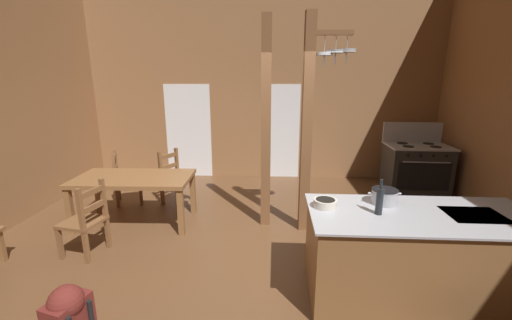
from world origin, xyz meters
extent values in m
cube|color=brown|center=(0.00, 0.00, -0.05)|extent=(8.21, 7.90, 0.10)
cube|color=#93663F|center=(0.00, 3.62, 2.32)|extent=(8.21, 0.14, 4.65)
cube|color=white|center=(-1.67, 3.54, 1.02)|extent=(1.00, 0.01, 2.05)
cube|color=white|center=(0.37, 3.54, 1.02)|extent=(0.84, 0.01, 2.05)
cube|color=brown|center=(1.61, -0.50, 0.45)|extent=(2.12, 0.94, 0.89)
cube|color=#A8AAB2|center=(1.61, -0.50, 0.90)|extent=(2.18, 1.00, 0.02)
cube|color=black|center=(2.08, -0.50, 0.91)|extent=(0.53, 0.41, 0.00)
cube|color=black|center=(1.61, -0.07, 0.05)|extent=(2.00, 0.08, 0.10)
cube|color=#2B2B2B|center=(2.98, 2.68, 0.45)|extent=(1.13, 0.80, 0.90)
cube|color=black|center=(2.97, 2.30, 0.42)|extent=(0.93, 0.04, 0.52)
cylinder|color=#A8AAB2|center=(2.97, 2.27, 0.70)|extent=(0.83, 0.05, 0.02)
cube|color=#A8AAB2|center=(2.98, 2.68, 0.92)|extent=(1.17, 0.84, 0.03)
cube|color=#A8AAB2|center=(3.00, 3.04, 1.12)|extent=(1.14, 0.08, 0.40)
cylinder|color=black|center=(3.22, 2.52, 0.94)|extent=(0.21, 0.21, 0.01)
cylinder|color=black|center=(2.73, 2.54, 0.94)|extent=(0.21, 0.21, 0.01)
cylinder|color=black|center=(3.24, 2.82, 0.94)|extent=(0.21, 0.21, 0.01)
cylinder|color=black|center=(2.74, 2.84, 0.94)|extent=(0.21, 0.21, 0.01)
cylinder|color=black|center=(3.30, 2.27, 0.82)|extent=(0.05, 0.03, 0.04)
cylinder|color=black|center=(3.08, 2.28, 0.82)|extent=(0.05, 0.03, 0.04)
cylinder|color=black|center=(2.86, 2.28, 0.82)|extent=(0.05, 0.03, 0.04)
cylinder|color=black|center=(2.64, 2.29, 0.82)|extent=(0.05, 0.03, 0.04)
cube|color=brown|center=(0.64, 0.99, 1.50)|extent=(0.15, 0.15, 3.00)
cube|color=brown|center=(0.88, 1.00, 2.73)|extent=(0.62, 0.10, 0.06)
cylinder|color=#A8AAB2|center=(0.83, 0.99, 2.61)|extent=(0.01, 0.01, 0.24)
cylinder|color=#A8AAB2|center=(0.83, 0.99, 2.47)|extent=(0.22, 0.22, 0.04)
cylinder|color=#A8AAB2|center=(0.83, 0.99, 2.39)|extent=(0.02, 0.02, 0.14)
cylinder|color=#A8AAB2|center=(0.98, 1.00, 2.63)|extent=(0.01, 0.01, 0.21)
cylinder|color=#A8AAB2|center=(0.98, 1.00, 2.50)|extent=(0.25, 0.25, 0.04)
cylinder|color=#A8AAB2|center=(0.98, 1.00, 2.42)|extent=(0.02, 0.02, 0.14)
cylinder|color=#A8AAB2|center=(1.12, 1.01, 2.63)|extent=(0.01, 0.01, 0.20)
cylinder|color=#A8AAB2|center=(1.12, 1.01, 2.51)|extent=(0.25, 0.25, 0.04)
cylinder|color=#A8AAB2|center=(1.12, 1.01, 2.43)|extent=(0.02, 0.02, 0.14)
cube|color=brown|center=(0.08, 1.14, 1.50)|extent=(0.14, 0.14, 3.00)
cube|color=brown|center=(-1.90, 1.09, 0.71)|extent=(1.72, 0.93, 0.06)
cube|color=brown|center=(-2.70, 1.46, 0.34)|extent=(0.08, 0.08, 0.68)
cube|color=brown|center=(-1.12, 1.49, 0.34)|extent=(0.08, 0.08, 0.68)
cube|color=brown|center=(-2.68, 0.68, 0.34)|extent=(0.08, 0.08, 0.68)
cube|color=brown|center=(-1.10, 0.71, 0.34)|extent=(0.08, 0.08, 0.68)
cube|color=brown|center=(-1.49, 1.89, 0.43)|extent=(0.60, 0.60, 0.04)
cube|color=brown|center=(-1.23, 1.96, 0.21)|extent=(0.07, 0.07, 0.41)
cube|color=brown|center=(-1.42, 1.63, 0.21)|extent=(0.07, 0.07, 0.41)
cube|color=brown|center=(-1.55, 2.15, 0.47)|extent=(0.07, 0.07, 0.95)
cube|color=brown|center=(-1.75, 1.82, 0.47)|extent=(0.07, 0.07, 0.95)
cube|color=brown|center=(-1.65, 1.99, 0.84)|extent=(0.22, 0.35, 0.07)
cube|color=brown|center=(-1.65, 1.99, 0.65)|extent=(0.22, 0.35, 0.07)
cube|color=brown|center=(-2.36, 1.89, 0.43)|extent=(0.57, 0.57, 0.04)
cube|color=brown|center=(-2.26, 2.14, 0.21)|extent=(0.06, 0.06, 0.41)
cube|color=brown|center=(-2.12, 1.78, 0.21)|extent=(0.06, 0.06, 0.41)
cube|color=brown|center=(-2.61, 2.00, 0.47)|extent=(0.06, 0.06, 0.95)
cube|color=brown|center=(-2.47, 1.64, 0.47)|extent=(0.06, 0.06, 0.95)
cube|color=brown|center=(-2.54, 1.82, 0.84)|extent=(0.17, 0.37, 0.07)
cube|color=brown|center=(-2.54, 1.82, 0.65)|extent=(0.17, 0.37, 0.07)
cube|color=brown|center=(-2.19, 0.17, 0.43)|extent=(0.52, 0.52, 0.04)
cube|color=brown|center=(-2.41, 0.03, 0.21)|extent=(0.06, 0.06, 0.41)
cube|color=brown|center=(-2.34, 0.40, 0.21)|extent=(0.06, 0.06, 0.41)
cube|color=brown|center=(-2.04, -0.05, 0.47)|extent=(0.06, 0.06, 0.95)
cube|color=brown|center=(-1.97, 0.32, 0.47)|extent=(0.06, 0.06, 0.95)
cube|color=brown|center=(-2.00, 0.14, 0.84)|extent=(0.11, 0.38, 0.07)
cube|color=brown|center=(-2.00, 0.14, 0.65)|extent=(0.11, 0.38, 0.07)
sphere|color=maroon|center=(-1.45, -1.29, 0.46)|extent=(0.34, 0.34, 0.27)
cylinder|color=#A8AAB2|center=(1.31, -0.26, 0.99)|extent=(0.25, 0.25, 0.15)
cylinder|color=black|center=(1.31, -0.26, 1.07)|extent=(0.26, 0.26, 0.01)
cylinder|color=#A8AAB2|center=(1.17, -0.26, 1.03)|extent=(0.05, 0.02, 0.02)
cylinder|color=#A8AAB2|center=(1.45, -0.26, 1.03)|extent=(0.05, 0.02, 0.02)
cylinder|color=silver|center=(0.69, -0.38, 0.95)|extent=(0.23, 0.23, 0.08)
cylinder|color=black|center=(0.69, -0.38, 1.00)|extent=(0.19, 0.19, 0.00)
cylinder|color=#1E2328|center=(1.17, -0.53, 1.04)|extent=(0.07, 0.07, 0.25)
cylinder|color=#1E2328|center=(1.17, -0.53, 1.21)|extent=(0.03, 0.03, 0.09)
camera|label=1|loc=(0.12, -3.35, 2.16)|focal=22.17mm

